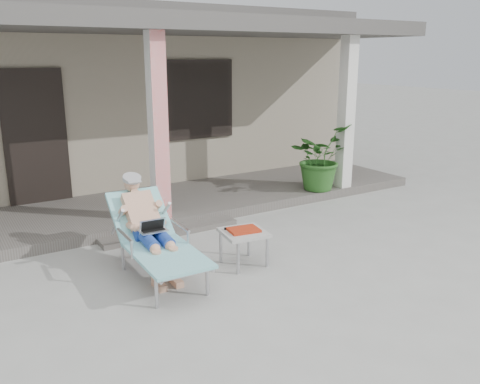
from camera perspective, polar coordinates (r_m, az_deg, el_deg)
ground at (r=5.72m, az=-0.05°, el=-10.12°), size 60.00×60.00×0.00m
house at (r=11.26m, az=-17.98°, el=10.50°), size 10.40×5.40×3.30m
porch_deck at (r=8.23m, az=-11.08°, el=-1.84°), size 10.00×2.00×0.15m
porch_overhang at (r=7.84m, az=-11.97°, el=17.38°), size 10.00×2.30×2.85m
porch_step at (r=7.23m, az=-7.79°, el=-4.42°), size 2.00×0.30×0.07m
lounger at (r=5.81m, az=-9.97°, el=-2.55°), size 0.70×1.77×1.14m
side_table at (r=6.05m, az=0.41°, el=-4.77°), size 0.57×0.57×0.45m
potted_palm at (r=8.95m, az=8.87°, el=3.88°), size 1.27×1.20×1.14m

